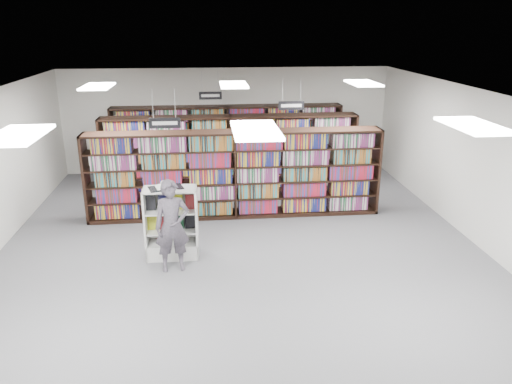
{
  "coord_description": "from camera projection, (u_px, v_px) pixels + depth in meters",
  "views": [
    {
      "loc": [
        -0.64,
        -9.41,
        4.51
      ],
      "look_at": [
        0.36,
        0.5,
        1.1
      ],
      "focal_mm": 35.0,
      "sensor_mm": 36.0,
      "label": 1
    }
  ],
  "objects": [
    {
      "name": "open_book",
      "position": [
        165.0,
        187.0,
        9.65
      ],
      "size": [
        0.72,
        0.53,
        0.13
      ],
      "rotation": [
        0.0,
        0.0,
        0.27
      ],
      "color": "black",
      "rests_on": "endcap_display"
    },
    {
      "name": "aisle_sign_left",
      "position": [
        165.0,
        122.0,
        10.36
      ],
      "size": [
        0.65,
        0.02,
        0.8
      ],
      "color": "#B2B2B7",
      "rests_on": "ceiling"
    },
    {
      "name": "troffer_front_left",
      "position": [
        18.0,
        135.0,
        6.25
      ],
      "size": [
        0.6,
        1.2,
        0.04
      ],
      "primitive_type": "cube",
      "color": "white",
      "rests_on": "ceiling"
    },
    {
      "name": "troffer_back_right",
      "position": [
        363.0,
        83.0,
        11.52
      ],
      "size": [
        0.6,
        1.2,
        0.04
      ],
      "primitive_type": "cube",
      "color": "white",
      "rests_on": "ceiling"
    },
    {
      "name": "troffer_back_left",
      "position": [
        97.0,
        86.0,
        10.95
      ],
      "size": [
        0.6,
        1.2,
        0.04
      ],
      "primitive_type": "cube",
      "color": "white",
      "rests_on": "ceiling"
    },
    {
      "name": "aisle_sign_right",
      "position": [
        291.0,
        105.0,
        12.52
      ],
      "size": [
        0.65,
        0.02,
        0.8
      ],
      "color": "#B2B2B7",
      "rests_on": "ceiling"
    },
    {
      "name": "wall_right",
      "position": [
        481.0,
        170.0,
        10.33
      ],
      "size": [
        0.1,
        12.0,
        3.2
      ],
      "primitive_type": "cube",
      "color": "silver",
      "rests_on": "ground"
    },
    {
      "name": "shopper",
      "position": [
        172.0,
        226.0,
        9.3
      ],
      "size": [
        0.71,
        0.53,
        1.79
      ],
      "primitive_type": "imported",
      "rotation": [
        0.0,
        0.0,
        0.16
      ],
      "color": "#554F5A",
      "rests_on": "floor"
    },
    {
      "name": "bookshelf_row_mid",
      "position": [
        231.0,
        153.0,
        13.8
      ],
      "size": [
        7.0,
        0.6,
        2.1
      ],
      "color": "black",
      "rests_on": "floor"
    },
    {
      "name": "troffer_front_center",
      "position": [
        256.0,
        130.0,
        6.53
      ],
      "size": [
        0.6,
        1.2,
        0.04
      ],
      "primitive_type": "cube",
      "color": "white",
      "rests_on": "ceiling"
    },
    {
      "name": "troffer_back_center",
      "position": [
        234.0,
        85.0,
        11.24
      ],
      "size": [
        0.6,
        1.2,
        0.04
      ],
      "primitive_type": "cube",
      "color": "white",
      "rests_on": "ceiling"
    },
    {
      "name": "bookshelf_row_far",
      "position": [
        228.0,
        140.0,
        15.4
      ],
      "size": [
        7.0,
        0.6,
        2.1
      ],
      "color": "black",
      "rests_on": "floor"
    },
    {
      "name": "wall_back",
      "position": [
        227.0,
        120.0,
        15.51
      ],
      "size": [
        10.0,
        0.1,
        3.2
      ],
      "primitive_type": "cube",
      "color": "silver",
      "rests_on": "ground"
    },
    {
      "name": "troffer_front_right",
      "position": [
        474.0,
        126.0,
        6.81
      ],
      "size": [
        0.6,
        1.2,
        0.04
      ],
      "primitive_type": "cube",
      "color": "white",
      "rests_on": "ceiling"
    },
    {
      "name": "ceiling",
      "position": [
        240.0,
        95.0,
        9.34
      ],
      "size": [
        10.0,
        12.0,
        0.1
      ],
      "primitive_type": "cube",
      "color": "white",
      "rests_on": "wall_back"
    },
    {
      "name": "bookshelf_row_near",
      "position": [
        235.0,
        174.0,
        11.92
      ],
      "size": [
        7.0,
        0.6,
        2.1
      ],
      "color": "black",
      "rests_on": "floor"
    },
    {
      "name": "floor",
      "position": [
        241.0,
        250.0,
        10.38
      ],
      "size": [
        12.0,
        12.0,
        0.0
      ],
      "primitive_type": "plane",
      "color": "#4D4D51",
      "rests_on": "ground"
    },
    {
      "name": "aisle_sign_center",
      "position": [
        210.0,
        95.0,
        14.22
      ],
      "size": [
        0.65,
        0.02,
        0.8
      ],
      "color": "#B2B2B7",
      "rests_on": "ceiling"
    },
    {
      "name": "endcap_display",
      "position": [
        172.0,
        234.0,
        9.99
      ],
      "size": [
        1.04,
        0.53,
        1.45
      ],
      "rotation": [
        0.0,
        0.0,
        -0.01
      ],
      "color": "silver",
      "rests_on": "floor"
    }
  ]
}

